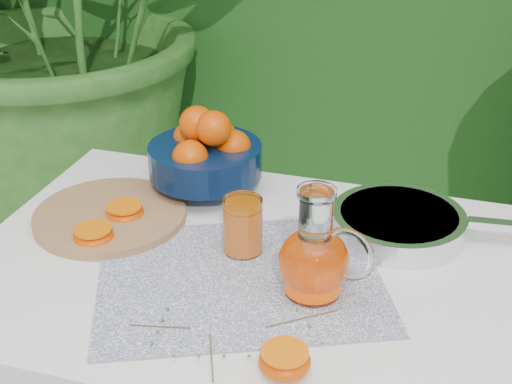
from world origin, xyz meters
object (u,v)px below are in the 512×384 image
(cutting_board, at_px, (110,216))
(saute_pan, at_px, (400,222))
(white_table, at_px, (253,301))
(juice_pitcher, at_px, (315,258))
(fruit_bowl, at_px, (206,153))

(cutting_board, distance_m, saute_pan, 0.55)
(white_table, height_order, juice_pitcher, juice_pitcher)
(white_table, relative_size, fruit_bowl, 3.73)
(juice_pitcher, bearing_deg, saute_pan, 64.24)
(white_table, bearing_deg, fruit_bowl, 126.02)
(white_table, height_order, saute_pan, saute_pan)
(cutting_board, bearing_deg, saute_pan, 11.55)
(fruit_bowl, distance_m, juice_pitcher, 0.41)
(white_table, distance_m, juice_pitcher, 0.20)
(fruit_bowl, bearing_deg, cutting_board, -127.67)
(juice_pitcher, relative_size, saute_pan, 0.43)
(white_table, distance_m, fruit_bowl, 0.34)
(white_table, distance_m, saute_pan, 0.31)
(saute_pan, bearing_deg, fruit_bowl, 171.03)
(fruit_bowl, height_order, saute_pan, fruit_bowl)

